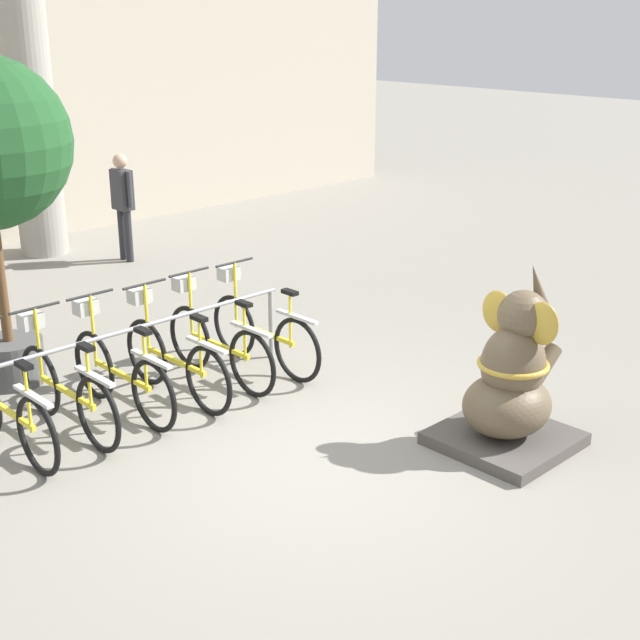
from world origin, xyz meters
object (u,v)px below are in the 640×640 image
bicycle_5 (262,330)px  elephant_statue (511,385)px  bicycle_1 (65,388)px  bicycle_2 (120,372)px  person_pedestrian (123,198)px  bicycle_0 (6,408)px  bicycle_3 (174,358)px  bicycle_4 (217,342)px

bicycle_5 → elephant_statue: bearing=-81.9°
bicycle_1 → bicycle_2: size_ratio=1.00×
bicycle_1 → person_pedestrian: (3.46, 4.48, 0.53)m
bicycle_5 → bicycle_1: bearing=178.2°
bicycle_0 → bicycle_2: bearing=0.5°
bicycle_2 → bicycle_3: same height
bicycle_3 → bicycle_5: 1.10m
bicycle_3 → person_pedestrian: bearing=62.6°
bicycle_3 → bicycle_1: bearing=176.5°
bicycle_2 → bicycle_5: same height
bicycle_1 → bicycle_3: bearing=-3.5°
bicycle_0 → bicycle_4: (2.21, -0.02, 0.00)m
bicycle_4 → person_pedestrian: person_pedestrian is taller
bicycle_2 → bicycle_3: (0.55, -0.06, 0.00)m
bicycle_5 → person_pedestrian: (1.25, 4.55, 0.53)m
bicycle_0 → bicycle_4: bearing=-0.5°
bicycle_5 → person_pedestrian: bearing=74.6°
bicycle_1 → bicycle_5: 2.21m
bicycle_1 → person_pedestrian: size_ratio=1.06×
bicycle_0 → bicycle_3: bearing=-1.9°
elephant_statue → bicycle_3: bearing=118.4°
bicycle_3 → bicycle_2: bearing=173.3°
bicycle_1 → bicycle_3: same height
bicycle_2 → elephant_statue: 3.51m
bicycle_2 → bicycle_5: (1.66, -0.07, 0.00)m
bicycle_2 → person_pedestrian: size_ratio=1.06×
bicycle_3 → bicycle_4: 0.55m
bicycle_3 → elephant_statue: elephant_statue is taller
bicycle_5 → elephant_statue: (0.40, -2.78, 0.14)m
bicycle_4 → bicycle_5: (0.55, -0.04, 0.00)m
bicycle_1 → elephant_statue: elephant_statue is taller
bicycle_4 → person_pedestrian: bearing=68.2°
bicycle_4 → person_pedestrian: (1.80, 4.51, 0.53)m
bicycle_3 → bicycle_5: bearing=-0.1°
bicycle_0 → bicycle_1: 0.55m
bicycle_5 → bicycle_3: bearing=179.9°
bicycle_0 → bicycle_2: 1.10m
person_pedestrian → bicycle_1: bearing=-127.7°
bicycle_0 → bicycle_3: 1.66m
bicycle_0 → bicycle_1: (0.55, 0.01, 0.00)m
bicycle_4 → elephant_statue: 2.98m
bicycle_0 → bicycle_3: same height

